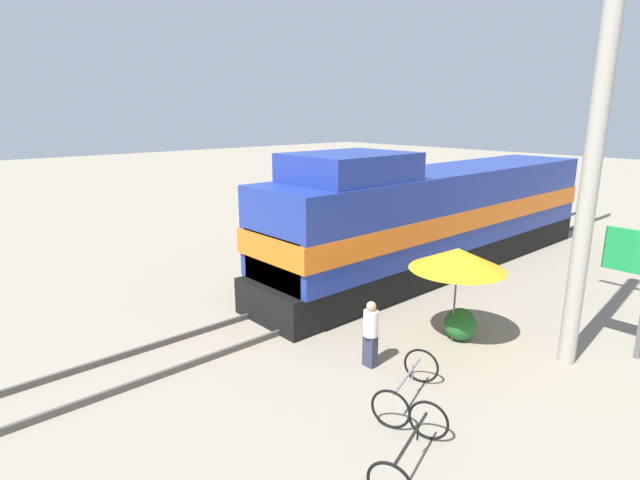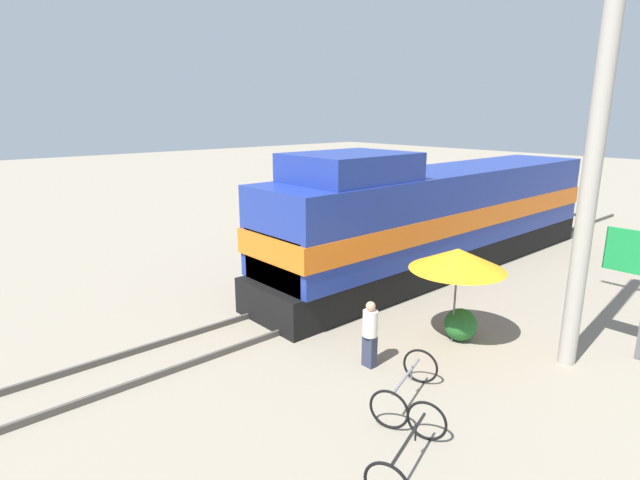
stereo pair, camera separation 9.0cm
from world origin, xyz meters
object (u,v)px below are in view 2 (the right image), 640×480
utility_pole (601,105)px  locomotive (437,217)px  vendor_umbrella (458,259)px  bicycle_spare (409,449)px  person_bystander (370,332)px  bicycle (406,386)px

utility_pole → locomotive: bearing=150.9°
vendor_umbrella → bicycle_spare: (2.23, -4.50, -1.79)m
person_bystander → bicycle_spare: 3.45m
vendor_umbrella → utility_pole: bearing=24.6°
person_bystander → bicycle_spare: person_bystander is taller
utility_pole → person_bystander: utility_pole is taller
locomotive → vendor_umbrella: 5.99m
locomotive → bicycle: (4.88, -7.60, -1.56)m
locomotive → person_bystander: bearing=-64.4°
locomotive → vendor_umbrella: size_ratio=6.63×
locomotive → vendor_umbrella: locomotive is taller
vendor_umbrella → bicycle: size_ratio=1.21×
locomotive → bicycle_spare: 11.04m
utility_pole → vendor_umbrella: size_ratio=4.66×
utility_pole → vendor_umbrella: 4.42m
person_bystander → bicycle_spare: (2.75, -2.02, -0.46)m
utility_pole → bicycle_spare: size_ratio=5.72×
bicycle_spare → vendor_umbrella: bearing=-82.3°
locomotive → bicycle_spare: (6.12, -9.06, -1.58)m
vendor_umbrella → bicycle: 3.66m
vendor_umbrella → locomotive: bearing=130.5°
bicycle → bicycle_spare: bearing=110.8°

